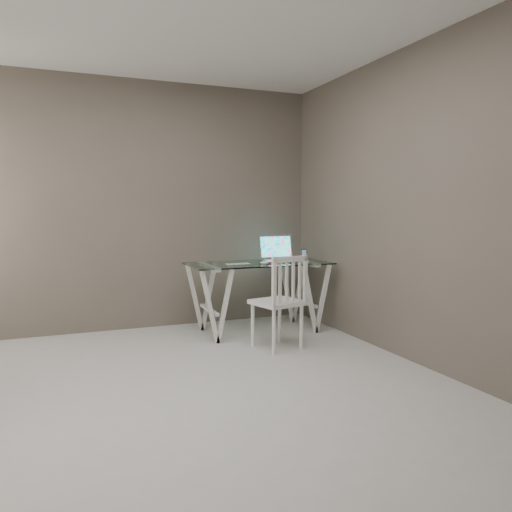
# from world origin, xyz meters

# --- Properties ---
(room) EXTENTS (4.50, 4.52, 2.71)m
(room) POSITION_xyz_m (-0.06, 0.02, 1.72)
(room) COLOR beige
(room) RESTS_ON ground
(desk) EXTENTS (1.50, 0.70, 0.75)m
(desk) POSITION_xyz_m (1.17, 1.61, 0.38)
(desk) COLOR silver
(desk) RESTS_ON ground
(chair) EXTENTS (0.49, 0.49, 0.89)m
(chair) POSITION_xyz_m (1.11, 0.89, 0.49)
(chair) COLOR white
(chair) RESTS_ON ground
(laptop) EXTENTS (0.40, 0.34, 0.28)m
(laptop) POSITION_xyz_m (1.46, 1.71, 0.81)
(laptop) COLOR silver
(laptop) RESTS_ON desk
(keyboard) EXTENTS (0.27, 0.11, 0.01)m
(keyboard) POSITION_xyz_m (0.90, 1.52, 0.75)
(keyboard) COLOR silver
(keyboard) RESTS_ON desk
(mouse) EXTENTS (0.10, 0.06, 0.03)m
(mouse) POSITION_xyz_m (1.18, 1.45, 0.76)
(mouse) COLOR white
(mouse) RESTS_ON desk
(phone_dock) EXTENTS (0.07, 0.07, 0.14)m
(phone_dock) POSITION_xyz_m (1.66, 1.51, 0.78)
(phone_dock) COLOR white
(phone_dock) RESTS_ON desk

